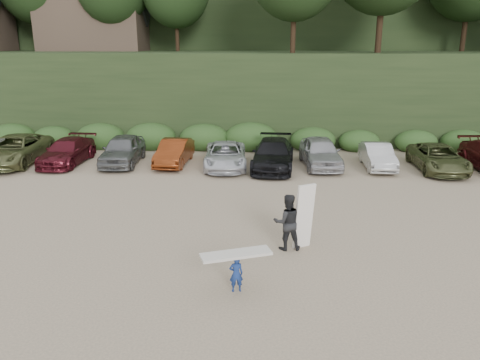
{
  "coord_description": "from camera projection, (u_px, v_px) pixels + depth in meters",
  "views": [
    {
      "loc": [
        1.59,
        -15.26,
        6.73
      ],
      "look_at": [
        0.66,
        3.0,
        1.3
      ],
      "focal_mm": 35.0,
      "sensor_mm": 36.0,
      "label": 1
    }
  ],
  "objects": [
    {
      "name": "ground",
      "position": [
        217.0,
        239.0,
        16.61
      ],
      "size": [
        120.0,
        120.0,
        0.0
      ],
      "primitive_type": "plane",
      "color": "tan",
      "rests_on": "ground"
    },
    {
      "name": "parked_cars",
      "position": [
        242.0,
        153.0,
        25.98
      ],
      "size": [
        39.83,
        5.92,
        1.63
      ],
      "color": "#A5A6AA",
      "rests_on": "ground"
    },
    {
      "name": "child_surfer",
      "position": [
        236.0,
        265.0,
        12.91
      ],
      "size": [
        2.03,
        1.17,
        1.17
      ],
      "color": "navy",
      "rests_on": "ground"
    },
    {
      "name": "adult_surfer",
      "position": [
        289.0,
        221.0,
        15.54
      ],
      "size": [
        1.43,
        0.86,
        2.28
      ],
      "color": "black",
      "rests_on": "ground"
    }
  ]
}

